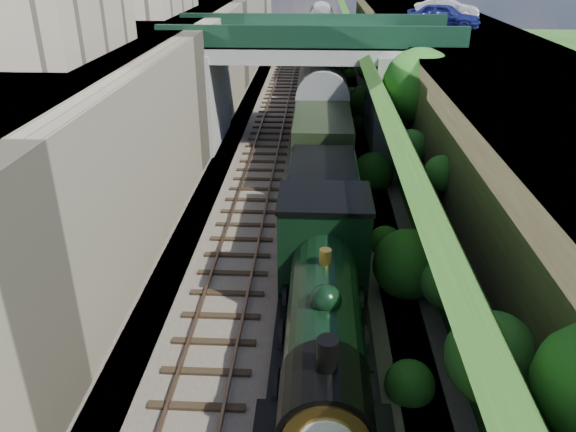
{
  "coord_description": "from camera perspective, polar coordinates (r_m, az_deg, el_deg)",
  "views": [
    {
      "loc": [
        0.88,
        -8.64,
        10.75
      ],
      "look_at": [
        0.0,
        8.47,
        2.58
      ],
      "focal_mm": 35.0,
      "sensor_mm": 36.0,
      "label": 1
    }
  ],
  "objects": [
    {
      "name": "street_plateau_left",
      "position": [
        31.15,
        -15.93,
        11.08
      ],
      "size": [
        6.0,
        90.0,
        7.0
      ],
      "primitive_type": "cube",
      "color": "#262628",
      "rests_on": "ground"
    },
    {
      "name": "tender",
      "position": [
        21.98,
        3.51,
        0.89
      ],
      "size": [
        2.7,
        6.0,
        3.05
      ],
      "color": "black",
      "rests_on": "trackbed"
    },
    {
      "name": "car_silver",
      "position": [
        43.01,
        15.81,
        19.58
      ],
      "size": [
        4.64,
        2.53,
        1.45
      ],
      "primitive_type": "imported",
      "rotation": [
        0.0,
        0.0,
        1.33
      ],
      "color": "#A9A8AD",
      "rests_on": "street_plateau_right"
    },
    {
      "name": "locomotive",
      "position": [
        15.43,
        3.65,
        -9.61
      ],
      "size": [
        3.1,
        10.22,
        3.83
      ],
      "color": "black",
      "rests_on": "trackbed"
    },
    {
      "name": "road_bridge",
      "position": [
        33.31,
        3.09,
        13.91
      ],
      "size": [
        16.0,
        6.4,
        7.25
      ],
      "color": "gray",
      "rests_on": "ground"
    },
    {
      "name": "coach_rear",
      "position": [
        70.72,
        3.36,
        18.4
      ],
      "size": [
        2.9,
        18.0,
        3.7
      ],
      "color": "black",
      "rests_on": "trackbed"
    },
    {
      "name": "retaining_wall",
      "position": [
        30.22,
        -9.51,
        11.28
      ],
      "size": [
        1.0,
        90.0,
        7.0
      ],
      "primitive_type": "cube",
      "color": "#756B56",
      "rests_on": "ground"
    },
    {
      "name": "tree",
      "position": [
        28.64,
        13.32,
        12.53
      ],
      "size": [
        3.6,
        3.8,
        6.6
      ],
      "color": "black",
      "rests_on": "ground"
    },
    {
      "name": "car_blue",
      "position": [
        37.88,
        15.53,
        18.98
      ],
      "size": [
        4.8,
        3.41,
        1.52
      ],
      "primitive_type": "imported",
      "rotation": [
        0.0,
        0.0,
        1.17
      ],
      "color": "navy",
      "rests_on": "street_plateau_right"
    },
    {
      "name": "street_plateau_right",
      "position": [
        30.86,
        19.36,
        9.77
      ],
      "size": [
        8.0,
        90.0,
        6.25
      ],
      "primitive_type": "cube",
      "color": "#262628",
      "rests_on": "ground"
    },
    {
      "name": "embankment_slope",
      "position": [
        29.92,
        10.83,
        9.44
      ],
      "size": [
        4.31,
        90.0,
        6.36
      ],
      "color": "#1E4714",
      "rests_on": "ground"
    },
    {
      "name": "track_left",
      "position": [
        30.64,
        -2.64,
        5.42
      ],
      "size": [
        2.5,
        90.0,
        0.2
      ],
      "color": "black",
      "rests_on": "trackbed"
    },
    {
      "name": "coach_front",
      "position": [
        33.73,
        3.45,
        10.51
      ],
      "size": [
        2.9,
        18.0,
        3.7
      ],
      "color": "black",
      "rests_on": "trackbed"
    },
    {
      "name": "coach_middle",
      "position": [
        52.12,
        3.39,
        15.85
      ],
      "size": [
        2.9,
        18.0,
        3.7
      ],
      "color": "black",
      "rests_on": "trackbed"
    },
    {
      "name": "track_right",
      "position": [
        30.51,
        3.38,
        5.31
      ],
      "size": [
        2.5,
        90.0,
        0.2
      ],
      "color": "black",
      "rests_on": "trackbed"
    },
    {
      "name": "trackbed",
      "position": [
        30.57,
        1.12,
        5.1
      ],
      "size": [
        10.0,
        90.0,
        0.2
      ],
      "primitive_type": "cube",
      "color": "#473F38",
      "rests_on": "ground"
    }
  ]
}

